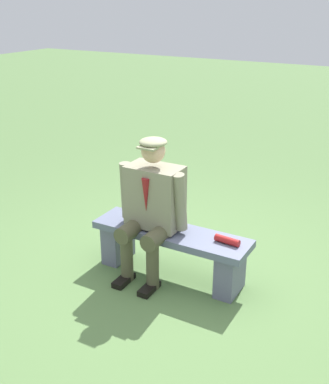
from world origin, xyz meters
name	(u,v)px	position (x,y,z in m)	size (l,w,h in m)	color
ground_plane	(171,274)	(0.00, 0.00, 0.00)	(30.00, 30.00, 0.00)	#577A43
bench	(171,246)	(0.00, 0.00, 0.29)	(1.42, 0.38, 0.44)	slate
seated_man	(152,203)	(0.16, 0.05, 0.69)	(0.65, 0.59, 1.26)	gray
rolled_magazine	(227,240)	(-0.52, -0.02, 0.47)	(0.06, 0.06, 0.22)	#B21E1E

